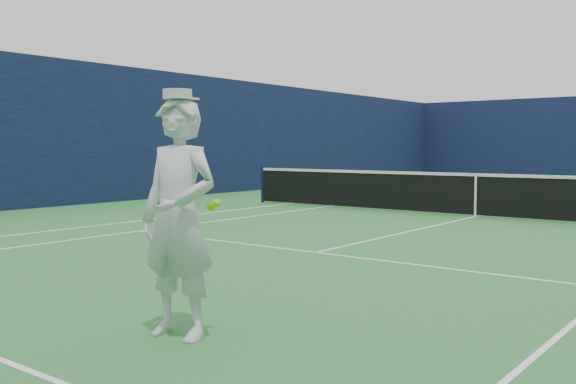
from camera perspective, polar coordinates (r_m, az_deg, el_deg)
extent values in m
plane|color=#2B7232|center=(15.43, 16.30, -2.12)|extent=(80.00, 80.00, 0.00)
cube|color=white|center=(18.14, -0.06, -1.06)|extent=(0.06, 23.83, 0.01)
cube|color=white|center=(17.34, 3.53, -1.30)|extent=(0.06, 23.77, 0.01)
cube|color=white|center=(21.50, 22.51, -0.57)|extent=(8.23, 0.06, 0.01)
cube|color=white|center=(9.79, 2.51, -5.40)|extent=(8.23, 0.06, 0.01)
cube|color=white|center=(15.43, 16.30, -2.11)|extent=(0.06, 12.80, 0.01)
cube|color=#0F1839|center=(21.13, -9.84, 5.02)|extent=(0.12, 36.12, 4.00)
cylinder|color=#141E4C|center=(18.67, -2.27, 0.72)|extent=(0.09, 0.09, 1.07)
cube|color=black|center=(15.38, 16.34, -0.27)|extent=(12.79, 0.02, 0.92)
cube|color=white|center=(15.36, 16.38, 1.48)|extent=(12.79, 0.04, 0.07)
cube|color=white|center=(15.39, 16.34, -0.38)|extent=(0.05, 0.03, 0.94)
imported|color=white|center=(5.44, -9.68, -2.31)|extent=(0.79, 0.57, 2.02)
cylinder|color=white|center=(5.43, -9.81, 8.56)|extent=(0.24, 0.24, 0.08)
cube|color=white|center=(5.53, -8.93, 8.18)|extent=(0.19, 0.12, 0.02)
cylinder|color=navy|center=(5.68, -11.34, -1.65)|extent=(0.05, 0.09, 0.22)
cube|color=#1B4493|center=(5.74, -10.87, -3.40)|extent=(0.02, 0.02, 0.14)
torus|color=#1B4493|center=(5.82, -10.51, -5.33)|extent=(0.30, 0.14, 0.29)
cube|color=beige|center=(5.82, -10.51, -5.33)|extent=(0.22, 0.03, 0.30)
sphere|color=#CFEB1A|center=(5.35, -6.87, -1.30)|extent=(0.07, 0.07, 0.07)
sphere|color=#CFEB1A|center=(5.34, -6.36, -0.99)|extent=(0.07, 0.07, 0.07)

